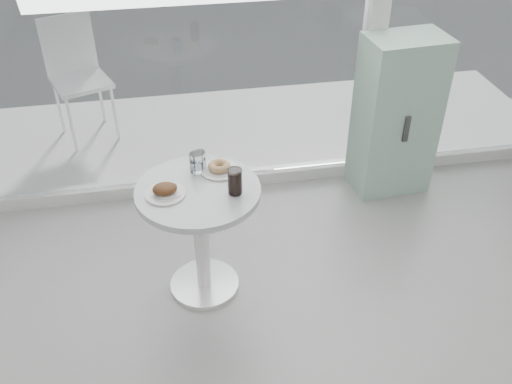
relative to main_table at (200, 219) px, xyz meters
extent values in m
cube|color=silver|center=(0.50, 1.10, -0.50)|extent=(5.00, 0.12, 0.10)
cube|color=white|center=(-0.27, 1.10, 0.85)|extent=(3.21, 0.02, 2.60)
cylinder|color=white|center=(0.00, 0.00, -0.54)|extent=(0.44, 0.44, 0.03)
cylinder|color=white|center=(0.00, 0.00, -0.18)|extent=(0.09, 0.09, 0.70)
cylinder|color=silver|center=(0.00, 0.00, 0.20)|extent=(0.72, 0.72, 0.04)
cube|color=white|center=(0.50, 1.90, -0.53)|extent=(5.60, 1.60, 0.05)
cube|color=#98C2AB|center=(1.56, 0.88, 0.06)|extent=(0.60, 0.42, 1.23)
cube|color=#333333|center=(1.56, 0.68, 0.06)|extent=(0.04, 0.02, 0.20)
cylinder|color=white|center=(-0.91, 1.78, -0.25)|extent=(0.03, 0.03, 0.50)
cylinder|color=white|center=(-0.56, 1.91, -0.25)|extent=(0.03, 0.03, 0.50)
cylinder|color=white|center=(-1.05, 2.13, -0.25)|extent=(0.03, 0.03, 0.50)
cylinder|color=white|center=(-0.69, 2.26, -0.25)|extent=(0.03, 0.03, 0.50)
cube|color=white|center=(-0.80, 2.02, 0.01)|extent=(0.58, 0.58, 0.03)
cube|color=white|center=(-0.88, 2.22, 0.28)|extent=(0.43, 0.18, 0.50)
cylinder|color=silver|center=(-0.18, -0.02, 0.23)|extent=(0.23, 0.23, 0.01)
cube|color=white|center=(-0.16, -0.03, 0.24)|extent=(0.12, 0.11, 0.00)
ellipsoid|color=#3A1C0F|center=(-0.18, -0.02, 0.26)|extent=(0.14, 0.11, 0.06)
ellipsoid|color=#3A1C0F|center=(-0.15, 0.00, 0.25)|extent=(0.07, 0.06, 0.04)
cylinder|color=silver|center=(0.15, 0.16, 0.23)|extent=(0.23, 0.23, 0.01)
torus|color=tan|center=(0.15, 0.16, 0.25)|extent=(0.13, 0.13, 0.05)
cylinder|color=white|center=(0.01, 0.17, 0.28)|extent=(0.08, 0.08, 0.13)
cylinder|color=white|center=(0.01, 0.17, 0.26)|extent=(0.06, 0.06, 0.07)
cylinder|color=white|center=(0.04, 0.20, 0.28)|extent=(0.07, 0.07, 0.12)
cylinder|color=white|center=(0.04, 0.20, 0.25)|extent=(0.06, 0.06, 0.06)
cylinder|color=white|center=(0.20, -0.08, 0.30)|extent=(0.08, 0.08, 0.16)
cylinder|color=black|center=(0.20, -0.08, 0.29)|extent=(0.07, 0.07, 0.14)
camera|label=1|loc=(-0.15, -2.64, 2.10)|focal=40.00mm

